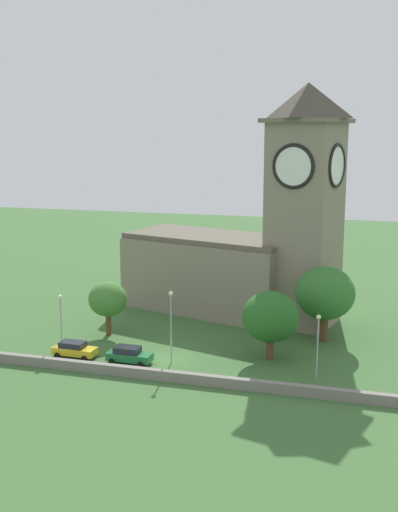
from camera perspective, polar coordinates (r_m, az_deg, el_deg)
The scene contains 11 objects.
ground_plane at distance 80.30m, azimuth 0.47°, elevation -5.74°, with size 200.00×200.00×0.00m, color #3D6633.
church at distance 80.90m, azimuth 4.35°, elevation 0.87°, with size 29.84×17.09×28.85m.
quay_barrier at distance 61.95m, azimuth -4.67°, elevation -10.48°, with size 47.05×0.70×1.01m, color gray.
car_yellow at distance 68.56m, azimuth -11.15°, elevation -8.21°, with size 4.69×2.24×1.63m.
car_green at distance 65.90m, azimuth -6.31°, elevation -8.81°, with size 4.65×2.19×1.73m.
streetlamp_west_mid at distance 69.92m, azimuth -12.33°, elevation -5.00°, with size 0.44×0.44×6.14m.
streetlamp_central at distance 64.24m, azimuth -2.54°, elevation -5.42°, with size 0.44×0.44×7.57m.
streetlamp_east_mid at distance 61.38m, azimuth 10.64°, elevation -7.06°, with size 0.44×0.44×6.38m.
tree_by_tower at distance 65.78m, azimuth 6.44°, elevation -5.46°, with size 5.84×5.84×7.24m.
tree_riverside_west at distance 72.23m, azimuth 11.26°, elevation -3.32°, with size 6.62×6.62×8.55m.
tree_churchyard at distance 74.04m, azimuth -8.20°, elevation -3.88°, with size 4.45×4.45×6.30m.
Camera 1 is at (20.70, -59.03, 23.21)m, focal length 44.53 mm.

